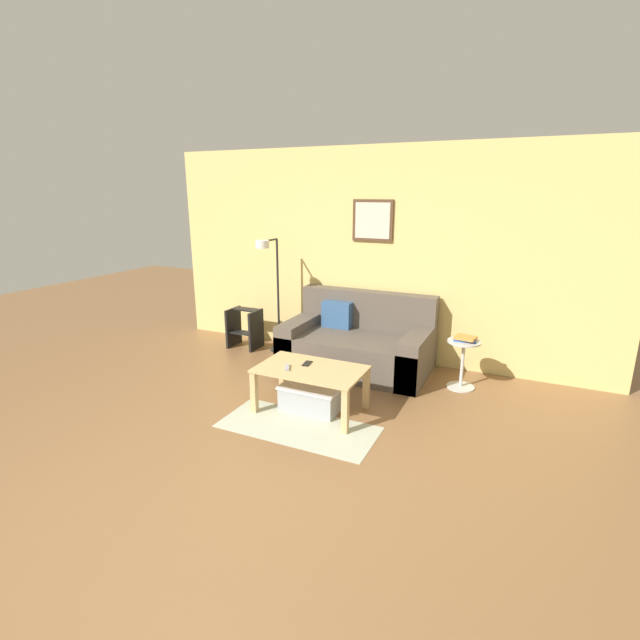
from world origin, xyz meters
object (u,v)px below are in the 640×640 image
at_px(coffee_table, 311,375).
at_px(step_stool, 245,327).
at_px(book_stack, 465,339).
at_px(cell_phone, 307,363).
at_px(side_table, 463,360).
at_px(couch, 357,344).
at_px(storage_bin, 312,397).
at_px(floor_lamp, 271,284).
at_px(remote_control, 287,367).

height_order(coffee_table, step_stool, step_stool).
bearing_deg(book_stack, cell_phone, -140.62).
height_order(side_table, step_stool, side_table).
xyz_separation_m(couch, storage_bin, (-0.01, -1.20, -0.16)).
relative_size(storage_bin, cell_phone, 4.11).
relative_size(storage_bin, floor_lamp, 0.39).
bearing_deg(side_table, coffee_table, -136.56).
height_order(floor_lamp, cell_phone, floor_lamp).
relative_size(coffee_table, cell_phone, 7.16).
height_order(couch, storage_bin, couch).
distance_m(remote_control, cell_phone, 0.22).
relative_size(couch, cell_phone, 11.97).
height_order(book_stack, step_stool, book_stack).
distance_m(coffee_table, storage_bin, 0.23).
bearing_deg(floor_lamp, couch, 0.67).
bearing_deg(floor_lamp, step_stool, 170.88).
bearing_deg(coffee_table, book_stack, 43.29).
bearing_deg(floor_lamp, side_table, -1.50).
height_order(side_table, book_stack, book_stack).
xyz_separation_m(storage_bin, remote_control, (-0.20, -0.13, 0.32)).
bearing_deg(storage_bin, cell_phone, 146.16).
bearing_deg(step_stool, book_stack, -2.76).
bearing_deg(coffee_table, step_stool, 141.48).
height_order(storage_bin, remote_control, remote_control).
height_order(remote_control, step_stool, step_stool).
bearing_deg(step_stool, cell_phone, -38.01).
bearing_deg(book_stack, storage_bin, -137.55).
height_order(couch, floor_lamp, floor_lamp).
distance_m(storage_bin, cell_phone, 0.32).
relative_size(floor_lamp, cell_phone, 10.52).
relative_size(side_table, cell_phone, 3.75).
distance_m(coffee_table, floor_lamp, 1.77).
bearing_deg(cell_phone, step_stool, 134.25).
relative_size(storage_bin, book_stack, 2.43).
height_order(storage_bin, book_stack, book_stack).
bearing_deg(cell_phone, coffee_table, -55.05).
relative_size(storage_bin, side_table, 1.10).
bearing_deg(storage_bin, side_table, 42.60).
xyz_separation_m(book_stack, step_stool, (-2.85, 0.14, -0.27)).
relative_size(coffee_table, floor_lamp, 0.68).
xyz_separation_m(floor_lamp, step_stool, (-0.48, 0.08, -0.65)).
bearing_deg(floor_lamp, book_stack, -1.47).
relative_size(floor_lamp, book_stack, 6.22).
height_order(coffee_table, storage_bin, coffee_table).
height_order(storage_bin, step_stool, step_stool).
bearing_deg(coffee_table, side_table, 43.44).
xyz_separation_m(floor_lamp, remote_control, (0.95, -1.32, -0.48)).
bearing_deg(step_stool, storage_bin, -37.82).
xyz_separation_m(coffee_table, book_stack, (1.23, 1.16, 0.20)).
bearing_deg(floor_lamp, coffee_table, -46.65).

